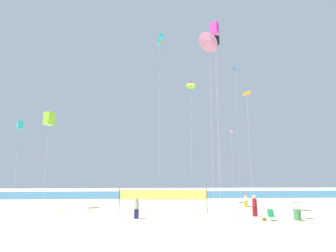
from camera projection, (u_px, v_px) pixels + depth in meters
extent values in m
plane|color=beige|center=(151.00, 235.00, 16.94)|extent=(120.00, 120.00, 0.00)
cube|color=teal|center=(150.00, 194.00, 52.31)|extent=(120.00, 20.00, 0.01)
cube|color=navy|center=(136.00, 214.00, 23.41)|extent=(0.39, 0.23, 0.81)
cylinder|color=#99B28C|center=(137.00, 205.00, 23.54)|extent=(0.41, 0.41, 0.67)
sphere|color=tan|center=(137.00, 199.00, 23.62)|extent=(0.30, 0.30, 0.30)
cube|color=gold|center=(246.00, 204.00, 31.77)|extent=(0.35, 0.21, 0.73)
cylinder|color=white|center=(246.00, 198.00, 31.89)|extent=(0.37, 0.37, 0.60)
sphere|color=beige|center=(245.00, 194.00, 31.96)|extent=(0.27, 0.27, 0.27)
cube|color=maroon|center=(255.00, 212.00, 24.70)|extent=(0.40, 0.24, 0.84)
cylinder|color=maroon|center=(254.00, 203.00, 24.83)|extent=(0.42, 0.42, 0.69)
sphere|color=beige|center=(254.00, 197.00, 24.92)|extent=(0.31, 0.31, 0.31)
cube|color=#1E8C4C|center=(272.00, 217.00, 22.25)|extent=(0.52, 0.48, 0.03)
cube|color=#1E8C4C|center=(271.00, 213.00, 22.59)|extent=(0.52, 0.23, 0.57)
cylinder|color=silver|center=(273.00, 219.00, 22.08)|extent=(0.03, 0.03, 0.32)
cylinder|color=silver|center=(272.00, 219.00, 22.37)|extent=(0.03, 0.03, 0.32)
cylinder|color=#3F7F4C|center=(297.00, 215.00, 22.61)|extent=(0.59, 0.59, 0.87)
cylinder|color=#4C4C51|center=(119.00, 200.00, 26.97)|extent=(0.08, 0.08, 2.40)
cylinder|color=#4C4C51|center=(207.00, 200.00, 26.86)|extent=(0.08, 0.08, 2.40)
cube|color=#EAE566|center=(163.00, 195.00, 27.01)|extent=(8.55, 0.67, 0.90)
cube|color=olive|center=(264.00, 219.00, 22.29)|extent=(0.30, 0.15, 0.24)
cylinder|color=silver|center=(217.00, 116.00, 27.38)|extent=(0.01, 0.01, 18.89)
cube|color=#D833A5|center=(214.00, 28.00, 29.02)|extent=(1.01, 1.01, 1.15)
cylinder|color=silver|center=(238.00, 135.00, 33.80)|extent=(0.01, 0.01, 17.06)
pyramid|color=blue|center=(235.00, 68.00, 35.29)|extent=(0.61, 0.61, 0.31)
cylinder|color=silver|center=(192.00, 145.00, 31.12)|extent=(0.01, 0.01, 13.95)
ellipsoid|color=#8CD833|center=(191.00, 86.00, 32.33)|extent=(1.44, 2.21, 1.21)
cube|color=#D833A5|center=(191.00, 83.00, 32.38)|extent=(0.40, 0.06, 0.50)
cylinder|color=silver|center=(160.00, 118.00, 35.03)|extent=(0.01, 0.01, 21.52)
cylinder|color=#26BFCC|center=(160.00, 39.00, 36.90)|extent=(0.77, 2.58, 0.56)
sphere|color=orange|center=(160.00, 42.00, 36.83)|extent=(0.33, 0.33, 0.33)
cylinder|color=silver|center=(233.00, 167.00, 36.70)|extent=(0.01, 0.01, 9.47)
pyramid|color=pink|center=(231.00, 131.00, 37.55)|extent=(0.60, 0.60, 0.29)
cylinder|color=silver|center=(46.00, 163.00, 30.22)|extent=(0.01, 0.01, 9.91)
cube|color=#8CD833|center=(49.00, 119.00, 31.08)|extent=(1.23, 1.23, 1.42)
cylinder|color=silver|center=(212.00, 129.00, 20.56)|extent=(0.01, 0.01, 14.08)
cone|color=pink|center=(209.00, 41.00, 21.78)|extent=(1.72, 0.84, 1.73)
cylinder|color=silver|center=(218.00, 119.00, 35.13)|extent=(0.01, 0.01, 21.40)
cube|color=black|center=(216.00, 41.00, 36.99)|extent=(0.88, 0.88, 1.19)
cylinder|color=silver|center=(250.00, 155.00, 22.73)|extent=(0.01, 0.01, 10.55)
pyramid|color=orange|center=(246.00, 93.00, 23.68)|extent=(0.93, 0.93, 0.37)
cylinder|color=silver|center=(16.00, 167.00, 28.50)|extent=(0.01, 0.01, 8.89)
cube|color=#26BFCC|center=(20.00, 125.00, 29.28)|extent=(0.71, 0.71, 0.82)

